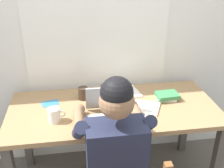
# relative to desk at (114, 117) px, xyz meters

# --- Properties ---
(back_wall) EXTENTS (6.00, 0.08, 2.60)m
(back_wall) POSITION_rel_desk_xyz_m (-0.00, 0.43, 0.66)
(back_wall) COLOR silver
(back_wall) RESTS_ON ground
(desk) EXTENTS (1.57, 0.71, 0.73)m
(desk) POSITION_rel_desk_xyz_m (0.00, 0.00, 0.00)
(desk) COLOR #9E7A51
(desk) RESTS_ON ground
(seated_person) EXTENTS (0.50, 0.60, 1.23)m
(seated_person) POSITION_rel_desk_xyz_m (-0.07, -0.43, 0.03)
(seated_person) COLOR #232842
(seated_person) RESTS_ON ground
(laptop) EXTENTS (0.33, 0.32, 0.22)m
(laptop) POSITION_rel_desk_xyz_m (-0.04, -0.15, 0.14)
(laptop) COLOR #ADAFB2
(laptop) RESTS_ON desk
(computer_mouse) EXTENTS (0.06, 0.10, 0.03)m
(computer_mouse) POSITION_rel_desk_xyz_m (0.20, -0.22, 0.11)
(computer_mouse) COLOR #ADAFB2
(computer_mouse) RESTS_ON desk
(coffee_mug_white) EXTENTS (0.12, 0.08, 0.10)m
(coffee_mug_white) POSITION_rel_desk_xyz_m (-0.43, -0.13, 0.14)
(coffee_mug_white) COLOR white
(coffee_mug_white) RESTS_ON desk
(coffee_mug_dark) EXTENTS (0.11, 0.08, 0.10)m
(coffee_mug_dark) POSITION_rel_desk_xyz_m (-0.22, 0.16, 0.14)
(coffee_mug_dark) COLOR #38281E
(coffee_mug_dark) RESTS_ON desk
(book_stack_main) EXTENTS (0.18, 0.16, 0.05)m
(book_stack_main) POSITION_rel_desk_xyz_m (0.43, 0.06, 0.12)
(book_stack_main) COLOR white
(book_stack_main) RESTS_ON desk
(paper_pile_near_laptop) EXTENTS (0.27, 0.23, 0.01)m
(paper_pile_near_laptop) POSITION_rel_desk_xyz_m (0.12, 0.18, 0.10)
(paper_pile_near_laptop) COLOR white
(paper_pile_near_laptop) RESTS_ON desk
(paper_pile_back_corner) EXTENTS (0.25, 0.25, 0.01)m
(paper_pile_back_corner) POSITION_rel_desk_xyz_m (0.24, -0.05, 0.10)
(paper_pile_back_corner) COLOR white
(paper_pile_back_corner) RESTS_ON desk
(landscape_photo_print) EXTENTS (0.15, 0.12, 0.00)m
(landscape_photo_print) POSITION_rel_desk_xyz_m (-0.48, 0.13, 0.09)
(landscape_photo_print) COLOR teal
(landscape_photo_print) RESTS_ON desk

